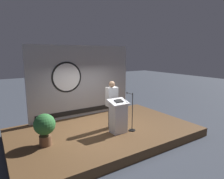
# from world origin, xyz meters

# --- Properties ---
(ground_plane) EXTENTS (40.00, 40.00, 0.00)m
(ground_plane) POSITION_xyz_m (0.00, 0.00, 0.00)
(ground_plane) COLOR #383D47
(stage_platform) EXTENTS (6.40, 4.00, 0.30)m
(stage_platform) POSITION_xyz_m (0.00, 0.00, 0.15)
(stage_platform) COLOR brown
(stage_platform) RESTS_ON ground
(banner_display) EXTENTS (4.54, 0.12, 3.03)m
(banner_display) POSITION_xyz_m (-0.02, 1.85, 1.81)
(banner_display) COLOR #9E9EA3
(banner_display) RESTS_ON stage_platform
(podium) EXTENTS (0.64, 0.50, 1.16)m
(podium) POSITION_xyz_m (0.24, -0.54, 0.87)
(podium) COLOR silver
(podium) RESTS_ON stage_platform
(speaker_person) EXTENTS (0.40, 0.26, 1.73)m
(speaker_person) POSITION_xyz_m (0.28, -0.06, 1.18)
(speaker_person) COLOR black
(speaker_person) RESTS_ON stage_platform
(microphone_stand) EXTENTS (0.24, 0.47, 1.36)m
(microphone_stand) POSITION_xyz_m (0.73, -0.64, 0.77)
(microphone_stand) COLOR black
(microphone_stand) RESTS_ON stage_platform
(potted_plant) EXTENTS (0.63, 0.63, 0.96)m
(potted_plant) POSITION_xyz_m (-2.13, -0.16, 0.88)
(potted_plant) COLOR brown
(potted_plant) RESTS_ON stage_platform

